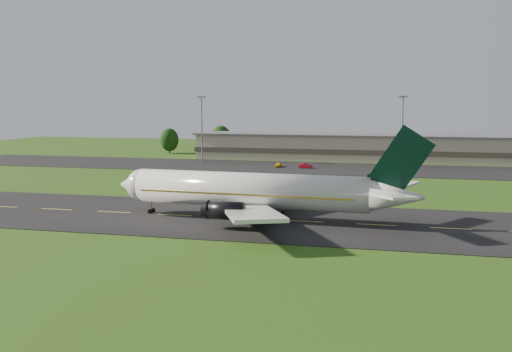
% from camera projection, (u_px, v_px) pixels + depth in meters
% --- Properties ---
extents(ground, '(360.00, 360.00, 0.00)m').
position_uv_depth(ground, '(376.00, 225.00, 87.61)').
color(ground, '#214310').
rests_on(ground, ground).
extents(taxiway, '(220.00, 30.00, 0.10)m').
position_uv_depth(taxiway, '(376.00, 225.00, 87.60)').
color(taxiway, black).
rests_on(taxiway, ground).
extents(apron, '(260.00, 30.00, 0.10)m').
position_uv_depth(apron, '(383.00, 170.00, 157.08)').
color(apron, black).
rests_on(apron, ground).
extents(airliner, '(51.30, 42.14, 15.57)m').
position_uv_depth(airliner, '(255.00, 191.00, 91.28)').
color(airliner, white).
rests_on(airliner, ground).
extents(terminal, '(145.00, 16.00, 8.40)m').
position_uv_depth(terminal, '(405.00, 149.00, 178.44)').
color(terminal, '#C5B097').
rests_on(terminal, ground).
extents(light_mast_west, '(2.40, 1.20, 20.35)m').
position_uv_depth(light_mast_west, '(202.00, 121.00, 175.58)').
color(light_mast_west, gray).
rests_on(light_mast_west, ground).
extents(light_mast_centre, '(2.40, 1.20, 20.35)m').
position_uv_depth(light_mast_centre, '(402.00, 123.00, 161.99)').
color(light_mast_centre, gray).
rests_on(light_mast_centre, ground).
extents(tree_line, '(196.51, 9.52, 10.27)m').
position_uv_depth(tree_line, '(494.00, 145.00, 181.55)').
color(tree_line, black).
rests_on(tree_line, ground).
extents(service_vehicle_a, '(1.59, 3.79, 1.28)m').
position_uv_depth(service_vehicle_a, '(279.00, 165.00, 163.23)').
color(service_vehicle_a, gold).
rests_on(service_vehicle_a, apron).
extents(service_vehicle_b, '(4.04, 1.64, 1.31)m').
position_uv_depth(service_vehicle_b, '(305.00, 166.00, 160.57)').
color(service_vehicle_b, '#A30A1A').
rests_on(service_vehicle_b, apron).
extents(service_vehicle_c, '(2.76, 5.42, 1.47)m').
position_uv_depth(service_vehicle_c, '(401.00, 169.00, 152.83)').
color(service_vehicle_c, silver).
rests_on(service_vehicle_c, apron).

